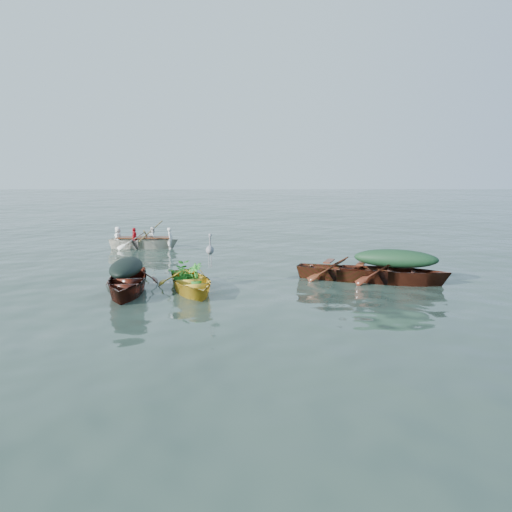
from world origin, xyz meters
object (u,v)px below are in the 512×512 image
Objects in this scene: green_tarp_boat at (394,283)px; open_wooden_boat at (344,280)px; yellow_dinghy at (191,291)px; dark_covered_boat at (127,293)px; heron at (210,256)px; rowed_boat at (144,248)px.

open_wooden_boat is (-1.35, 0.44, 0.00)m from green_tarp_boat.
yellow_dinghy is 1.66m from dark_covered_boat.
heron is (-5.19, -0.68, 0.92)m from green_tarp_boat.
yellow_dinghy is 0.85× the size of dark_covered_boat.
heron is at bearing 128.03° from open_wooden_boat.
rowed_boat is at bearing 92.96° from dark_covered_boat.
open_wooden_boat is at bearing -3.09° from heron.
yellow_dinghy is 1.07m from heron.
rowed_boat is (-2.77, 7.36, 0.00)m from yellow_dinghy.
rowed_boat is 7.90m from heron.
open_wooden_boat is (6.01, 1.45, 0.00)m from dark_covered_boat.
dark_covered_boat is 1.01× the size of rowed_boat.
yellow_dinghy is at bearing 129.03° from open_wooden_boat.
rowed_boat reaches higher than open_wooden_boat.
dark_covered_boat reaches higher than open_wooden_boat.
green_tarp_boat is at bearing 2.40° from dark_covered_boat.
green_tarp_boat is 1.08× the size of open_wooden_boat.
dark_covered_boat reaches higher than rowed_boat.
heron reaches higher than open_wooden_boat.
heron reaches higher than yellow_dinghy.
yellow_dinghy is 4.55m from open_wooden_boat.
dark_covered_boat is 0.94× the size of green_tarp_boat.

